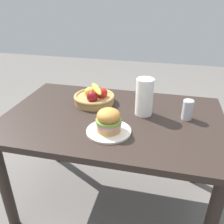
{
  "coord_description": "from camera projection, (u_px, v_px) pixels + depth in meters",
  "views": [
    {
      "loc": [
        0.31,
        -1.32,
        1.48
      ],
      "look_at": [
        0.01,
        -0.06,
        0.81
      ],
      "focal_mm": 38.51,
      "sensor_mm": 36.0,
      "label": 1
    }
  ],
  "objects": [
    {
      "name": "soda_can",
      "position": [
        188.0,
        110.0,
        1.48
      ],
      "size": [
        0.07,
        0.07,
        0.13
      ],
      "color": "silver",
      "rests_on": "dining_table"
    },
    {
      "name": "paper_towel_roll",
      "position": [
        144.0,
        97.0,
        1.52
      ],
      "size": [
        0.11,
        0.11,
        0.24
      ],
      "primitive_type": "cylinder",
      "color": "white",
      "rests_on": "dining_table"
    },
    {
      "name": "fruit_basket",
      "position": [
        95.0,
        97.0,
        1.7
      ],
      "size": [
        0.29,
        0.29,
        0.14
      ],
      "color": "tan",
      "rests_on": "dining_table"
    },
    {
      "name": "dining_table",
      "position": [
        113.0,
        130.0,
        1.59
      ],
      "size": [
        1.4,
        0.9,
        0.75
      ],
      "color": "#2D231E",
      "rests_on": "ground_plane"
    },
    {
      "name": "ground_plane",
      "position": [
        113.0,
        200.0,
        1.89
      ],
      "size": [
        8.0,
        8.0,
        0.0
      ],
      "primitive_type": "plane",
      "color": "slate"
    },
    {
      "name": "plate",
      "position": [
        109.0,
        131.0,
        1.37
      ],
      "size": [
        0.26,
        0.26,
        0.01
      ],
      "primitive_type": "cylinder",
      "color": "silver",
      "rests_on": "dining_table"
    },
    {
      "name": "sandwich",
      "position": [
        109.0,
        120.0,
        1.34
      ],
      "size": [
        0.15,
        0.15,
        0.13
      ],
      "color": "tan",
      "rests_on": "plate"
    }
  ]
}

